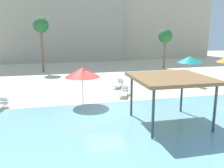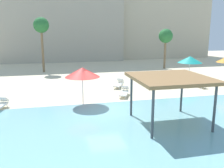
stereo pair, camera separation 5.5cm
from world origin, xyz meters
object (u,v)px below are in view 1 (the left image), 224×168
object	(u,v)px
palm_tree_0	(165,37)
lounge_chair_6	(119,84)
palm_tree_1	(41,27)
beach_umbrella_red_0	(82,72)
beach_umbrella_teal_1	(190,59)
lounge_chair_4	(197,83)
lounge_chair_2	(124,92)
lounge_chair_3	(159,80)
shade_pavilion	(171,80)

from	to	relation	value
palm_tree_0	lounge_chair_6	bearing A→B (deg)	-133.45
palm_tree_1	beach_umbrella_red_0	bearing A→B (deg)	-77.93
beach_umbrella_teal_1	beach_umbrella_red_0	bearing A→B (deg)	-154.05
lounge_chair_4	palm_tree_0	size ratio (longest dim) A/B	0.36
lounge_chair_2	lounge_chair_6	world-z (taller)	same
beach_umbrella_teal_1	palm_tree_0	size ratio (longest dim) A/B	0.49
beach_umbrella_red_0	lounge_chair_3	size ratio (longest dim) A/B	1.42
beach_umbrella_red_0	beach_umbrella_teal_1	world-z (taller)	beach_umbrella_red_0
shade_pavilion	lounge_chair_4	distance (m)	10.83
shade_pavilion	palm_tree_0	size ratio (longest dim) A/B	0.76
beach_umbrella_teal_1	lounge_chair_6	size ratio (longest dim) A/B	1.34
palm_tree_0	beach_umbrella_teal_1	bearing A→B (deg)	-98.42
lounge_chair_3	lounge_chair_4	size ratio (longest dim) A/B	0.98
lounge_chair_2	palm_tree_0	size ratio (longest dim) A/B	0.37
beach_umbrella_red_0	lounge_chair_3	xyz separation A→B (m)	(8.32, 5.59, -2.03)
shade_pavilion	lounge_chair_3	size ratio (longest dim) A/B	2.15
shade_pavilion	beach_umbrella_teal_1	distance (m)	12.85
lounge_chair_6	palm_tree_1	world-z (taller)	palm_tree_1
beach_umbrella_teal_1	lounge_chair_6	bearing A→B (deg)	-173.20
lounge_chair_2	lounge_chair_6	distance (m)	3.16
beach_umbrella_red_0	lounge_chair_6	bearing A→B (deg)	50.54
lounge_chair_3	palm_tree_0	world-z (taller)	palm_tree_0
lounge_chair_3	lounge_chair_6	xyz separation A→B (m)	(-4.39, -0.81, 0.00)
beach_umbrella_teal_1	palm_tree_0	world-z (taller)	palm_tree_0
shade_pavilion	beach_umbrella_teal_1	bearing A→B (deg)	54.82
palm_tree_1	lounge_chair_2	bearing A→B (deg)	-63.30
beach_umbrella_teal_1	lounge_chair_2	bearing A→B (deg)	-153.63
lounge_chair_4	palm_tree_1	world-z (taller)	palm_tree_1
lounge_chair_3	beach_umbrella_teal_1	bearing A→B (deg)	125.45
beach_umbrella_red_0	lounge_chair_6	world-z (taller)	beach_umbrella_red_0
lounge_chair_2	lounge_chair_6	size ratio (longest dim) A/B	1.02
palm_tree_0	shade_pavilion	bearing A→B (deg)	-114.38
beach_umbrella_teal_1	palm_tree_0	distance (m)	8.99
lounge_chair_2	palm_tree_1	xyz separation A→B (m)	(-6.77, 13.47, 5.32)
beach_umbrella_red_0	lounge_chair_3	bearing A→B (deg)	33.89
lounge_chair_6	beach_umbrella_red_0	bearing A→B (deg)	-10.49
lounge_chair_4	palm_tree_1	xyz separation A→B (m)	(-14.46, 11.86, 5.32)
palm_tree_1	lounge_chair_6	bearing A→B (deg)	-55.26
lounge_chair_2	palm_tree_1	bearing A→B (deg)	-130.12
lounge_chair_3	palm_tree_1	distance (m)	15.89
beach_umbrella_teal_1	lounge_chair_3	xyz separation A→B (m)	(-3.41, -0.12, -1.95)
beach_umbrella_teal_1	lounge_chair_4	world-z (taller)	beach_umbrella_teal_1
shade_pavilion	beach_umbrella_red_0	xyz separation A→B (m)	(-4.33, 4.79, -0.21)
beach_umbrella_teal_1	lounge_chair_4	bearing A→B (deg)	-101.79
shade_pavilion	beach_umbrella_teal_1	xyz separation A→B (m)	(7.40, 10.50, -0.30)
beach_umbrella_red_0	palm_tree_1	size ratio (longest dim) A/B	0.40
lounge_chair_2	lounge_chair_3	size ratio (longest dim) A/B	1.03
shade_pavilion	beach_umbrella_teal_1	world-z (taller)	shade_pavilion
lounge_chair_6	palm_tree_1	bearing A→B (deg)	-116.30
beach_umbrella_red_0	palm_tree_0	xyz separation A→B (m)	(13.02, 14.37, 1.98)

